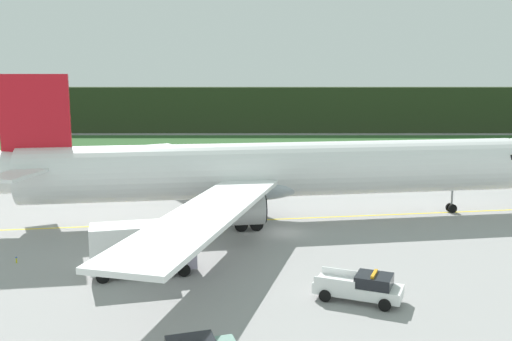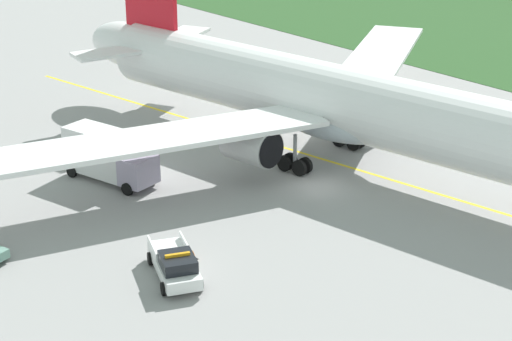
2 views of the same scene
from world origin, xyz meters
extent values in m
plane|color=gray|center=(0.00, 0.00, 0.00)|extent=(320.00, 320.00, 0.00)
cube|color=#284E24|center=(0.00, 54.16, 0.02)|extent=(320.00, 49.02, 0.04)
cube|color=#27351C|center=(0.00, 86.82, 5.37)|extent=(288.00, 6.99, 10.73)
cube|color=yellow|center=(-0.14, 4.57, 0.00)|extent=(75.18, 11.79, 0.01)
cylinder|color=white|center=(-0.14, 4.57, 4.92)|extent=(47.75, 12.34, 5.21)
ellipsoid|color=white|center=(-25.17, 0.74, 5.31)|extent=(8.84, 5.13, 3.91)
ellipsoid|color=#AFBAC3|center=(-2.49, 4.21, 3.48)|extent=(11.25, 7.01, 2.87)
cube|color=black|center=(23.14, 8.13, 5.83)|extent=(2.53, 5.17, 0.70)
cube|color=white|center=(-9.90, 16.79, 4.27)|extent=(17.36, 23.74, 0.35)
cylinder|color=#A4A4A4|center=(-5.59, 10.87, 2.92)|extent=(4.05, 3.23, 2.70)
cylinder|color=black|center=(-3.71, 11.15, 2.92)|extent=(0.49, 2.47, 2.49)
cube|color=white|center=(-5.80, -10.01, 4.27)|extent=(10.99, 25.42, 0.35)
cylinder|color=#A4A4A4|center=(-3.45, -3.06, 2.92)|extent=(4.05, 3.23, 2.70)
cylinder|color=black|center=(-1.58, -2.78, 2.92)|extent=(0.49, 2.47, 2.49)
cube|color=red|center=(-21.85, 1.25, 9.97)|extent=(5.99, 1.34, 8.01)
cube|color=white|center=(-22.90, 4.86, 5.83)|extent=(5.69, 7.57, 0.28)
cube|color=white|center=(-21.78, -2.51, 5.83)|extent=(3.92, 7.42, 0.28)
cylinder|color=gray|center=(17.70, 7.30, 1.61)|extent=(0.20, 0.20, 2.31)
cylinder|color=black|center=(17.66, 7.56, 0.45)|extent=(0.92, 0.35, 0.90)
cylinder|color=black|center=(17.74, 7.04, 0.45)|extent=(0.92, 0.35, 0.90)
cylinder|color=gray|center=(-3.99, 7.41, 1.76)|extent=(0.28, 0.28, 2.31)
cylinder|color=black|center=(-3.25, 7.17, 0.60)|extent=(1.23, 0.48, 1.20)
cylinder|color=black|center=(-3.35, 7.86, 0.60)|extent=(1.23, 0.48, 1.20)
cylinder|color=black|center=(-4.63, 6.96, 0.60)|extent=(1.23, 0.48, 1.20)
cylinder|color=black|center=(-4.74, 7.65, 0.60)|extent=(1.23, 0.48, 1.20)
cylinder|color=gray|center=(-2.97, 0.71, 1.76)|extent=(0.28, 0.28, 2.31)
cylinder|color=black|center=(-2.33, 1.16, 0.60)|extent=(1.23, 0.48, 1.20)
cylinder|color=black|center=(-2.22, 0.47, 0.60)|extent=(1.23, 0.48, 1.20)
cylinder|color=black|center=(-3.71, 0.95, 0.60)|extent=(1.23, 0.48, 1.20)
cylinder|color=black|center=(-3.61, 0.26, 0.60)|extent=(1.23, 0.48, 1.20)
cube|color=white|center=(4.11, -15.05, 0.73)|extent=(5.76, 3.92, 0.70)
cube|color=black|center=(5.01, -15.42, 1.43)|extent=(2.70, 2.53, 0.70)
cube|color=white|center=(3.27, -13.68, 1.31)|extent=(2.43, 1.08, 0.45)
cube|color=white|center=(2.55, -15.44, 1.31)|extent=(2.43, 1.08, 0.45)
cube|color=orange|center=(5.01, -15.42, 1.86)|extent=(0.72, 1.38, 0.16)
cylinder|color=black|center=(6.20, -14.81, 0.38)|extent=(0.79, 0.51, 0.76)
cylinder|color=black|center=(5.42, -16.70, 0.38)|extent=(0.79, 0.51, 0.76)
cylinder|color=black|center=(2.80, -13.41, 0.38)|extent=(0.79, 0.51, 0.76)
cylinder|color=black|center=(2.02, -15.30, 0.38)|extent=(0.79, 0.51, 0.76)
cube|color=#A497B2|center=(-7.60, -9.75, 1.45)|extent=(2.42, 2.78, 2.00)
cube|color=silver|center=(-11.11, -10.61, 2.05)|extent=(5.75, 3.60, 3.20)
cylinder|color=#99999E|center=(-10.07, -10.36, 0.36)|extent=(0.77, 0.28, 1.04)
cylinder|color=#99999E|center=(-12.15, -10.86, 0.36)|extent=(0.77, 0.28, 1.04)
cylinder|color=black|center=(-7.88, -8.59, 0.45)|extent=(0.94, 0.47, 0.90)
cylinder|color=black|center=(-7.31, -10.92, 0.45)|extent=(0.94, 0.47, 0.90)
cylinder|color=black|center=(-13.21, -9.89, 0.45)|extent=(0.94, 0.47, 0.90)
cylinder|color=black|center=(-12.64, -12.22, 0.45)|extent=(0.94, 0.47, 0.90)
cube|color=black|center=(3.12, -13.03, 0.01)|extent=(0.47, 0.47, 0.03)
cone|color=orange|center=(3.12, -13.03, 0.31)|extent=(0.36, 0.36, 0.56)
cylinder|color=yellow|center=(-20.23, -8.17, 0.19)|extent=(0.10, 0.10, 0.39)
sphere|color=blue|center=(-20.23, -8.17, 0.44)|extent=(0.12, 0.12, 0.12)
camera|label=1|loc=(-2.28, -48.03, 14.03)|focal=39.07mm
camera|label=2|loc=(40.26, -39.64, 24.32)|focal=61.21mm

